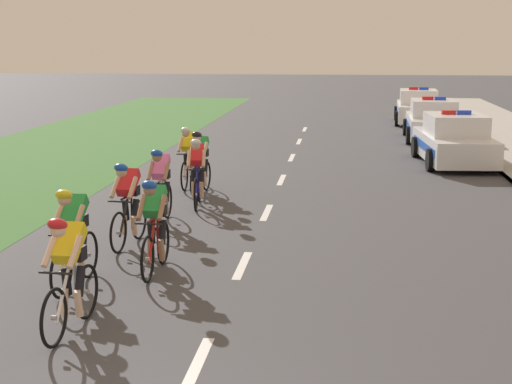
# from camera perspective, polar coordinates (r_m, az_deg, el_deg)

# --- Properties ---
(lane_markings_centre) EXTENTS (0.14, 29.60, 0.01)m
(lane_markings_centre) POSITION_cam_1_polar(r_m,az_deg,el_deg) (18.57, 1.38, -0.17)
(lane_markings_centre) COLOR white
(lane_markings_centre) RESTS_ON ground
(cyclist_lead) EXTENTS (0.44, 1.72, 1.56)m
(cyclist_lead) POSITION_cam_1_polar(r_m,az_deg,el_deg) (9.96, -13.43, -5.65)
(cyclist_lead) COLOR black
(cyclist_lead) RESTS_ON ground
(cyclist_second) EXTENTS (0.44, 1.72, 1.56)m
(cyclist_second) POSITION_cam_1_polar(r_m,az_deg,el_deg) (11.73, -13.11, -3.13)
(cyclist_second) COLOR black
(cyclist_second) RESTS_ON ground
(cyclist_third) EXTENTS (0.42, 1.72, 1.56)m
(cyclist_third) POSITION_cam_1_polar(r_m,az_deg,el_deg) (12.24, -7.36, -2.34)
(cyclist_third) COLOR black
(cyclist_third) RESTS_ON ground
(cyclist_fourth) EXTENTS (0.45, 1.72, 1.56)m
(cyclist_fourth) POSITION_cam_1_polar(r_m,az_deg,el_deg) (13.93, -9.29, -0.77)
(cyclist_fourth) COLOR black
(cyclist_fourth) RESTS_ON ground
(cyclist_fifth) EXTENTS (0.42, 1.72, 1.56)m
(cyclist_fifth) POSITION_cam_1_polar(r_m,az_deg,el_deg) (15.56, -6.93, 0.51)
(cyclist_fifth) COLOR black
(cyclist_fifth) RESTS_ON ground
(cyclist_sixth) EXTENTS (0.45, 1.72, 1.56)m
(cyclist_sixth) POSITION_cam_1_polar(r_m,az_deg,el_deg) (17.11, -4.30, 1.51)
(cyclist_sixth) COLOR black
(cyclist_sixth) RESTS_ON ground
(cyclist_seventh) EXTENTS (0.45, 1.72, 1.56)m
(cyclist_seventh) POSITION_cam_1_polar(r_m,az_deg,el_deg) (18.49, -4.07, 2.22)
(cyclist_seventh) COLOR black
(cyclist_seventh) RESTS_ON ground
(cyclist_eighth) EXTENTS (0.42, 1.72, 1.56)m
(cyclist_eighth) POSITION_cam_1_polar(r_m,az_deg,el_deg) (19.44, -4.93, 2.63)
(cyclist_eighth) COLOR black
(cyclist_eighth) RESTS_ON ground
(police_car_nearest) EXTENTS (2.21, 4.50, 1.59)m
(police_car_nearest) POSITION_cam_1_polar(r_m,az_deg,el_deg) (23.78, 14.19, 3.59)
(police_car_nearest) COLOR silver
(police_car_nearest) RESTS_ON ground
(police_car_second) EXTENTS (2.11, 4.45, 1.59)m
(police_car_second) POSITION_cam_1_polar(r_m,az_deg,el_deg) (29.43, 12.72, 5.01)
(police_car_second) COLOR silver
(police_car_second) RESTS_ON ground
(police_car_third) EXTENTS (2.16, 4.48, 1.59)m
(police_car_third) POSITION_cam_1_polar(r_m,az_deg,el_deg) (35.38, 11.67, 6.00)
(police_car_third) COLOR white
(police_car_third) RESTS_ON ground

